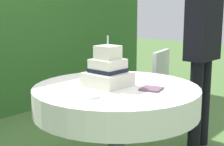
% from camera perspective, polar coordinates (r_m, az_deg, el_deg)
% --- Properties ---
extents(cake_table, '(1.25, 1.25, 0.75)m').
position_cam_1_polar(cake_table, '(2.57, 0.70, -4.58)').
color(cake_table, '#4C4C51').
rests_on(cake_table, ground_plane).
extents(wedding_cake, '(0.31, 0.31, 0.38)m').
position_cam_1_polar(wedding_cake, '(2.55, -0.72, 0.37)').
color(wedding_cake, silver).
rests_on(wedding_cake, cake_table).
extents(serving_plate_near, '(0.12, 0.12, 0.01)m').
position_cam_1_polar(serving_plate_near, '(2.25, -3.58, -3.93)').
color(serving_plate_near, white).
rests_on(serving_plate_near, cake_table).
extents(serving_plate_far, '(0.13, 0.13, 0.01)m').
position_cam_1_polar(serving_plate_far, '(2.93, 0.54, -0.35)').
color(serving_plate_far, white).
rests_on(serving_plate_far, cake_table).
extents(napkin_stack, '(0.17, 0.17, 0.01)m').
position_cam_1_polar(napkin_stack, '(2.45, 6.62, -2.66)').
color(napkin_stack, '#6B4C60').
rests_on(napkin_stack, cake_table).
extents(garden_chair, '(0.47, 0.47, 0.89)m').
position_cam_1_polar(garden_chair, '(3.62, 6.67, -1.68)').
color(garden_chair, white).
rests_on(garden_chair, ground_plane).
extents(standing_person, '(0.37, 0.21, 1.60)m').
position_cam_1_polar(standing_person, '(3.24, 14.92, 3.53)').
color(standing_person, black).
rests_on(standing_person, ground_plane).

